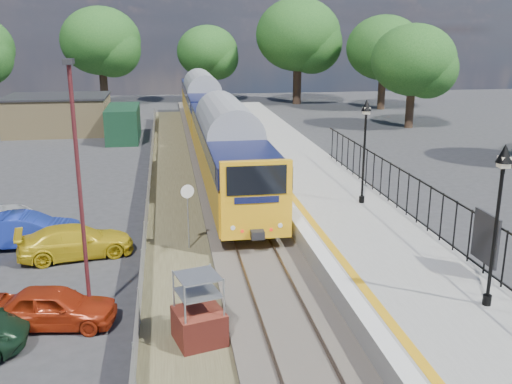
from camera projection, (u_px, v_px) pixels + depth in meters
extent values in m
plane|color=#2D2D30|center=(269.00, 286.00, 19.24)|extent=(120.00, 120.00, 0.00)
cube|color=#473F38|center=(233.00, 200.00, 28.71)|extent=(3.40, 80.00, 0.20)
cube|color=#4C472D|center=(177.00, 216.00, 26.39)|extent=(2.60, 70.00, 0.06)
cube|color=brown|center=(219.00, 198.00, 28.57)|extent=(0.07, 80.00, 0.14)
cube|color=brown|center=(248.00, 197.00, 28.79)|extent=(0.07, 80.00, 0.14)
cube|color=gray|center=(325.00, 201.00, 27.35)|extent=(5.00, 70.00, 0.90)
cube|color=silver|center=(279.00, 193.00, 26.88)|extent=(0.50, 70.00, 0.01)
cube|color=#ECA514|center=(290.00, 193.00, 26.96)|extent=(0.30, 70.00, 0.01)
cylinder|color=black|center=(487.00, 300.00, 15.98)|extent=(0.24, 0.24, 0.30)
cylinder|color=black|center=(495.00, 238.00, 15.47)|extent=(0.10, 0.10, 3.70)
cube|color=black|center=(503.00, 168.00, 14.94)|extent=(0.08, 0.08, 0.30)
cube|color=beige|center=(504.00, 162.00, 14.89)|extent=(0.26, 0.26, 0.30)
cone|color=black|center=(505.00, 153.00, 14.83)|extent=(0.44, 0.44, 0.50)
cylinder|color=black|center=(362.00, 199.00, 25.45)|extent=(0.24, 0.24, 0.30)
cylinder|color=black|center=(364.00, 159.00, 24.94)|extent=(0.10, 0.10, 3.70)
cube|color=black|center=(366.00, 114.00, 24.41)|extent=(0.08, 0.08, 0.30)
cube|color=beige|center=(366.00, 110.00, 24.36)|extent=(0.26, 0.26, 0.30)
cone|color=black|center=(367.00, 105.00, 24.30)|extent=(0.44, 0.44, 0.50)
cube|color=black|center=(425.00, 184.00, 21.87)|extent=(0.05, 26.00, 0.05)
cube|color=black|center=(486.00, 238.00, 17.74)|extent=(0.08, 1.40, 1.60)
cube|color=tan|center=(59.00, 115.00, 47.41)|extent=(8.00, 6.00, 3.00)
cube|color=black|center=(57.00, 96.00, 46.99)|extent=(8.20, 6.20, 0.15)
cube|color=#143721|center=(123.00, 123.00, 44.50)|extent=(2.40, 6.00, 2.60)
cylinder|color=#332319|center=(104.00, 88.00, 64.69)|extent=(0.88, 0.88, 3.85)
ellipsoid|color=#184818|center=(101.00, 41.00, 63.26)|extent=(8.80, 8.80, 7.48)
cylinder|color=#332319|center=(208.00, 88.00, 68.50)|extent=(0.72, 0.72, 3.15)
ellipsoid|color=#184818|center=(208.00, 52.00, 67.32)|extent=(7.20, 7.20, 6.12)
cylinder|color=#332319|center=(297.00, 86.00, 66.06)|extent=(0.96, 0.96, 4.20)
ellipsoid|color=#184818|center=(298.00, 35.00, 64.49)|extent=(9.60, 9.60, 8.16)
cylinder|color=#332319|center=(382.00, 93.00, 61.66)|extent=(0.80, 0.80, 3.50)
ellipsoid|color=#184818|center=(384.00, 48.00, 60.36)|extent=(8.00, 8.00, 6.80)
cylinder|color=#332319|center=(410.00, 110.00, 50.01)|extent=(0.72, 0.72, 3.15)
ellipsoid|color=#184818|center=(413.00, 60.00, 48.84)|extent=(7.20, 7.20, 6.12)
cube|color=#ECA514|center=(227.00, 157.00, 30.92)|extent=(2.80, 20.00, 1.90)
cube|color=#10153C|center=(227.00, 133.00, 30.56)|extent=(2.82, 20.00, 0.90)
cube|color=black|center=(227.00, 133.00, 30.56)|extent=(2.82, 18.00, 0.70)
cube|color=black|center=(227.00, 178.00, 31.24)|extent=(2.00, 18.00, 0.45)
cube|color=#ECA514|center=(202.00, 108.00, 50.48)|extent=(2.80, 20.00, 1.90)
cube|color=#10153C|center=(202.00, 93.00, 50.12)|extent=(2.82, 20.00, 0.90)
cube|color=black|center=(202.00, 93.00, 50.12)|extent=(2.82, 18.00, 0.70)
cube|color=black|center=(202.00, 121.00, 50.81)|extent=(2.00, 18.00, 0.45)
cube|color=black|center=(257.00, 180.00, 20.85)|extent=(2.24, 0.04, 1.10)
cube|color=maroon|center=(199.00, 327.00, 15.65)|extent=(1.55, 1.55, 0.98)
cylinder|color=#999EA3|center=(188.00, 221.00, 22.16)|extent=(0.06, 0.06, 2.39)
cylinder|color=silver|center=(187.00, 191.00, 21.79)|extent=(0.52, 0.19, 0.54)
cylinder|color=#4D191D|center=(81.00, 198.00, 16.16)|extent=(0.12, 0.12, 7.48)
cube|color=black|center=(68.00, 62.00, 15.12)|extent=(0.25, 0.50, 0.15)
imported|color=#9F280E|center=(54.00, 307.00, 16.53)|extent=(3.73, 1.94, 1.21)
imported|color=#1A2FA1|center=(26.00, 230.00, 22.59)|extent=(4.17, 1.50, 1.37)
imported|color=gold|center=(76.00, 241.00, 21.60)|extent=(4.50, 2.51, 1.23)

